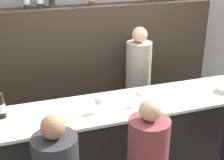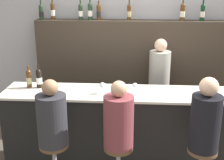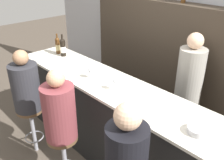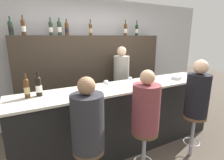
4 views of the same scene
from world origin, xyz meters
The scene contains 14 objects.
wall_back centered at (0.00, 1.78, 1.30)m, with size 6.40×0.05×2.60m.
bar_counter centered at (0.00, 0.30, 0.53)m, with size 3.36×0.64×1.07m.
back_bar_cabinet centered at (0.00, 1.55, 0.91)m, with size 3.15×0.28×1.83m.
wine_bottle_counter_0 centered at (-1.38, 0.40, 1.19)m, with size 0.07×0.07×0.30m.
wine_bottle_counter_1 centered at (-1.24, 0.40, 1.20)m, with size 0.08×0.08×0.32m.
wine_glass_0 centered at (-0.37, 0.23, 1.17)m, with size 0.08×0.08×0.15m.
wine_glass_1 centered at (0.04, 0.23, 1.18)m, with size 0.07×0.07×0.15m.
metal_bowl centered at (1.03, 0.22, 1.09)m, with size 0.18×0.18×0.05m.
bar_stool_left centered at (-0.88, -0.38, 0.51)m, with size 0.33×0.33×0.67m.
guest_seated_left centered at (-0.88, -0.38, 1.00)m, with size 0.34×0.34×0.77m.
bar_stool_middle centered at (-0.14, -0.38, 0.51)m, with size 0.33×0.33×0.67m.
guest_seated_middle centered at (-0.14, -0.38, 1.00)m, with size 0.33×0.33×0.77m.
guest_seated_right centered at (0.79, -0.38, 1.03)m, with size 0.33×0.33×0.83m.
bartender centered at (0.41, 1.12, 0.75)m, with size 0.32×0.32×1.62m.
Camera 3 is at (1.75, -1.43, 2.38)m, focal length 40.00 mm.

